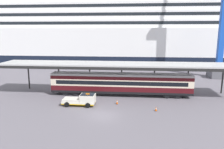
{
  "coord_description": "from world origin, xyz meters",
  "views": [
    {
      "loc": [
        3.91,
        -28.66,
        11.63
      ],
      "look_at": [
        0.57,
        7.12,
        4.5
      ],
      "focal_mm": 35.06,
      "sensor_mm": 36.0,
      "label": 1
    }
  ],
  "objects_px": {
    "traffic_cone_near": "(156,109)",
    "traffic_cone_mid": "(117,102)",
    "train_carriage": "(121,83)",
    "service_truck": "(82,99)",
    "cruise_ship": "(74,28)"
  },
  "relations": [
    {
      "from": "cruise_ship",
      "to": "traffic_cone_mid",
      "type": "bearing_deg",
      "value": -67.4
    },
    {
      "from": "cruise_ship",
      "to": "traffic_cone_near",
      "type": "xyz_separation_m",
      "value": [
        25.02,
        -48.33,
        -12.57
      ]
    },
    {
      "from": "train_carriage",
      "to": "cruise_ship",
      "type": "bearing_deg",
      "value": 115.43
    },
    {
      "from": "traffic_cone_near",
      "to": "traffic_cone_mid",
      "type": "relative_size",
      "value": 0.85
    },
    {
      "from": "cruise_ship",
      "to": "traffic_cone_mid",
      "type": "distance_m",
      "value": 51.13
    },
    {
      "from": "traffic_cone_near",
      "to": "traffic_cone_mid",
      "type": "distance_m",
      "value": 6.5
    },
    {
      "from": "cruise_ship",
      "to": "train_carriage",
      "type": "relative_size",
      "value": 6.43
    },
    {
      "from": "traffic_cone_near",
      "to": "traffic_cone_mid",
      "type": "bearing_deg",
      "value": 156.77
    },
    {
      "from": "train_carriage",
      "to": "service_truck",
      "type": "xyz_separation_m",
      "value": [
        -5.82,
        -6.19,
        -1.33
      ]
    },
    {
      "from": "traffic_cone_near",
      "to": "cruise_ship",
      "type": "bearing_deg",
      "value": 117.37
    },
    {
      "from": "service_truck",
      "to": "cruise_ship",
      "type": "bearing_deg",
      "value": 106.11
    },
    {
      "from": "train_carriage",
      "to": "service_truck",
      "type": "bearing_deg",
      "value": -133.24
    },
    {
      "from": "cruise_ship",
      "to": "service_truck",
      "type": "xyz_separation_m",
      "value": [
        13.55,
        -46.93,
        -11.91
      ]
    },
    {
      "from": "cruise_ship",
      "to": "service_truck",
      "type": "distance_m",
      "value": 50.28
    },
    {
      "from": "train_carriage",
      "to": "traffic_cone_mid",
      "type": "distance_m",
      "value": 5.39
    }
  ]
}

